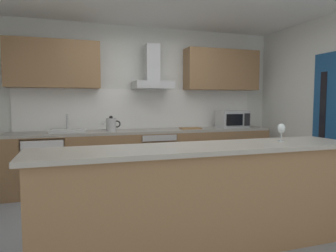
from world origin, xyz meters
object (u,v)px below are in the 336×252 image
Objects in this scene: refrigerator at (45,166)px; sink at (67,130)px; wine_glass at (281,129)px; range_hood at (152,75)px; microwave at (232,119)px; kettle at (111,124)px; chopping_board at (191,128)px; oven at (155,157)px.

refrigerator is 0.60m from sink.
sink reaches higher than wine_glass.
range_hood is (1.34, 0.12, 0.86)m from sink.
microwave is at bearing -0.82° from sink.
microwave is at bearing -0.47° from refrigerator.
sink reaches higher than refrigerator.
kettle is (-2.09, -0.01, -0.04)m from microwave.
microwave is 1.47× the size of chopping_board.
range_hood is (-1.39, 0.16, 0.74)m from microwave.
microwave is 2.73m from sink.
microwave reaches higher than kettle.
range_hood reaches higher than sink.
microwave is 2.09m from kettle.
microwave is at bearing 72.15° from wine_glass.
wine_glass is (1.38, -2.18, 0.08)m from kettle.
sink is at bearing -174.94° from range_hood.
sink is (-2.73, 0.04, -0.12)m from microwave.
chopping_board is (0.61, -0.02, 0.45)m from oven.
range_hood is (0.70, 0.16, 0.78)m from kettle.
range_hood reaches higher than microwave.
refrigerator is at bearing -179.91° from oven.
kettle is (-0.70, -0.03, 0.55)m from oven.
oven is 1.11× the size of range_hood.
oven is at bearing 107.15° from wine_glass.
microwave is 1.00× the size of sink.
chopping_board is (1.95, -0.03, -0.02)m from sink.
oven is at bearing -90.00° from range_hood.
wine_glass reaches higher than refrigerator.
refrigerator is at bearing -177.59° from sink.
wine_glass is 0.52× the size of chopping_board.
sink reaches higher than oven.
wine_glass is (0.68, -2.35, -0.70)m from range_hood.
wine_glass is at bearing -72.85° from oven.
range_hood is at bearing 165.94° from chopping_board.
kettle is at bearing -179.56° from chopping_board.
sink is (-1.34, 0.01, 0.47)m from oven.
microwave is 1.58m from range_hood.
oven is 1.66m from refrigerator.
refrigerator is 2.50× the size of chopping_board.
oven is 0.94× the size of refrigerator.
refrigerator is 2.15m from range_hood.
oven is 1.33m from range_hood.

